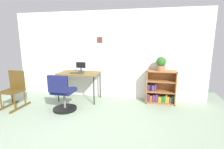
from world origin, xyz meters
TOP-DOWN VIEW (x-y plane):
  - ground_plane at (0.00, 0.00)m, footprint 6.24×6.24m
  - wall_back at (-0.00, 2.15)m, footprint 5.20×0.12m
  - desk at (-0.59, 1.71)m, footprint 1.03×0.62m
  - monitor at (-0.58, 1.82)m, footprint 0.25×0.18m
  - keyboard at (-0.61, 1.61)m, footprint 0.33×0.14m
  - office_chair at (-0.66, 0.94)m, footprint 0.52×0.55m
  - rocking_chair at (-1.89, 0.94)m, footprint 0.42×0.64m
  - bookshelf_low at (1.45, 1.95)m, footprint 0.70×0.30m
  - potted_plant_on_shelf at (1.44, 1.90)m, footprint 0.23×0.23m

SIDE VIEW (x-z plane):
  - ground_plane at x=0.00m, z-range 0.00..0.00m
  - office_chair at x=-0.66m, z-range -0.06..0.78m
  - bookshelf_low at x=1.45m, z-range -0.05..0.77m
  - rocking_chair at x=-1.89m, z-range 0.01..0.86m
  - desk at x=-0.59m, z-range 0.31..1.03m
  - keyboard at x=-0.61m, z-range 0.73..0.75m
  - monitor at x=-0.58m, z-range 0.72..0.98m
  - potted_plant_on_shelf at x=1.44m, z-range 0.83..1.17m
  - wall_back at x=0.00m, z-range 0.00..2.30m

